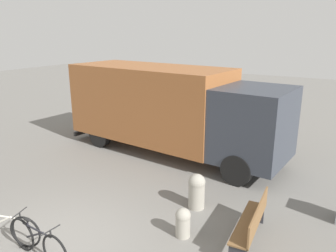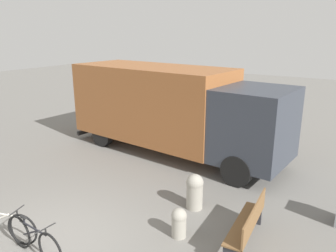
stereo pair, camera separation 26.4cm
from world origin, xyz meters
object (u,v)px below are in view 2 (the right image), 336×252
at_px(bicycle_near, 2,225).
at_px(bollard_far_bench, 195,190).
at_px(delivery_truck, 172,107).
at_px(bicycle_middle, 34,239).
at_px(park_bench, 249,223).
at_px(bollard_near_bench, 179,222).

relative_size(bicycle_near, bollard_far_bench, 1.83).
distance_m(delivery_truck, bicycle_near, 6.59).
bearing_deg(bollard_far_bench, bicycle_middle, -118.59).
bearing_deg(bicycle_middle, bicycle_near, -174.95).
distance_m(bicycle_near, bicycle_middle, 1.01).
height_order(park_bench, bollard_far_bench, park_bench).
xyz_separation_m(delivery_truck, bicycle_near, (-0.23, -6.45, -1.33)).
bearing_deg(park_bench, bollard_near_bench, 106.40).
xyz_separation_m(park_bench, bicycle_middle, (-3.43, -2.58, -0.13)).
height_order(park_bench, bicycle_near, park_bench).
relative_size(park_bench, bicycle_middle, 1.07).
relative_size(bicycle_near, bicycle_middle, 0.97).
distance_m(delivery_truck, park_bench, 5.82).
relative_size(park_bench, bicycle_near, 1.11).
bearing_deg(bicycle_near, park_bench, 14.37).
xyz_separation_m(bollard_near_bench, bollard_far_bench, (-0.27, 1.24, 0.13)).
bearing_deg(delivery_truck, bicycle_near, -86.79).
bearing_deg(delivery_truck, bollard_near_bench, -51.53).
relative_size(bicycle_middle, bollard_far_bench, 1.89).
distance_m(park_bench, bicycle_near, 5.15).
bearing_deg(bollard_far_bench, bollard_near_bench, -77.75).
xyz_separation_m(bicycle_near, bollard_far_bench, (2.81, 3.34, 0.11)).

